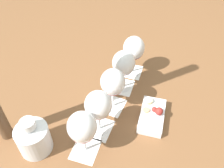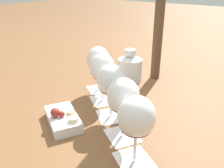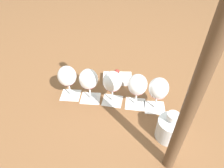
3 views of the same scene
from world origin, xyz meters
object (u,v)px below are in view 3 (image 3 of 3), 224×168
(wine_glass_4, at_px, (67,77))
(wine_glass_3, at_px, (89,80))
(wine_glass_0, at_px, (158,89))
(ceramic_vase, at_px, (170,127))
(wine_glass_2, at_px, (112,84))
(snack_dish, at_px, (117,78))
(wine_glass_1, at_px, (137,86))
(umbrella_pole, at_px, (199,84))

(wine_glass_4, bearing_deg, wine_glass_3, 140.59)
(wine_glass_0, distance_m, ceramic_vase, 0.19)
(wine_glass_0, bearing_deg, wine_glass_3, -38.68)
(wine_glass_0, relative_size, ceramic_vase, 1.25)
(wine_glass_2, height_order, wine_glass_4, same)
(ceramic_vase, relative_size, snack_dish, 0.80)
(wine_glass_1, distance_m, umbrella_pole, 0.46)
(umbrella_pole, bearing_deg, wine_glass_3, -74.23)
(wine_glass_0, bearing_deg, wine_glass_4, -38.86)
(wine_glass_1, distance_m, ceramic_vase, 0.25)
(ceramic_vase, distance_m, snack_dish, 0.45)
(wine_glass_1, distance_m, wine_glass_4, 0.36)
(wine_glass_4, bearing_deg, wine_glass_2, 140.72)
(ceramic_vase, bearing_deg, wine_glass_4, -56.00)
(wine_glass_0, distance_m, wine_glass_4, 0.47)
(umbrella_pole, bearing_deg, wine_glass_1, -99.63)
(wine_glass_4, xyz_separation_m, ceramic_vase, (-0.31, 0.46, -0.06))
(wine_glass_0, relative_size, wine_glass_1, 1.00)
(wine_glass_3, distance_m, ceramic_vase, 0.45)
(wine_glass_0, height_order, wine_glass_1, same)
(wine_glass_2, xyz_separation_m, wine_glass_3, (0.09, -0.08, -0.00))
(wine_glass_3, bearing_deg, umbrella_pole, 105.77)
(wine_glass_0, height_order, ceramic_vase, wine_glass_0)
(wine_glass_0, xyz_separation_m, umbrella_pole, (0.13, 0.27, 0.31))
(wine_glass_2, relative_size, snack_dish, 1.00)
(wine_glass_2, relative_size, ceramic_vase, 1.25)
(wine_glass_4, distance_m, snack_dish, 0.31)
(wine_glass_3, height_order, snack_dish, wine_glass_3)
(wine_glass_3, bearing_deg, wine_glass_1, 142.73)
(wine_glass_1, relative_size, wine_glass_4, 1.00)
(wine_glass_3, bearing_deg, wine_glass_2, 140.84)
(wine_glass_4, height_order, umbrella_pole, umbrella_pole)
(umbrella_pole, bearing_deg, snack_dish, -96.34)
(wine_glass_3, xyz_separation_m, wine_glass_4, (0.09, -0.07, 0.00))
(wine_glass_0, distance_m, wine_glass_3, 0.35)
(wine_glass_3, bearing_deg, wine_glass_0, 141.32)
(wine_glass_3, relative_size, wine_glass_4, 1.00)
(wine_glass_1, xyz_separation_m, wine_glass_4, (0.29, -0.22, -0.00))
(wine_glass_4, relative_size, snack_dish, 1.00)
(wine_glass_2, distance_m, wine_glass_4, 0.24)
(wine_glass_0, distance_m, wine_glass_1, 0.10)
(wine_glass_0, xyz_separation_m, snack_dish, (0.07, -0.28, -0.11))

